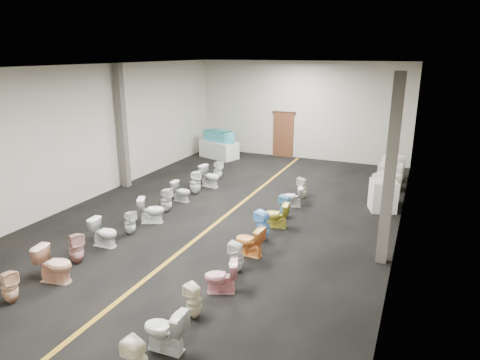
% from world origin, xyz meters
% --- Properties ---
extents(floor, '(16.00, 16.00, 0.00)m').
position_xyz_m(floor, '(0.00, 0.00, 0.00)').
color(floor, black).
rests_on(floor, ground).
extents(ceiling, '(16.00, 16.00, 0.00)m').
position_xyz_m(ceiling, '(0.00, 0.00, 4.50)').
color(ceiling, black).
rests_on(ceiling, ground).
extents(wall_back, '(10.00, 0.00, 10.00)m').
position_xyz_m(wall_back, '(0.00, 8.00, 2.25)').
color(wall_back, '#B9B59E').
rests_on(wall_back, ground).
extents(wall_left, '(0.00, 16.00, 16.00)m').
position_xyz_m(wall_left, '(-5.00, 0.00, 2.25)').
color(wall_left, '#B9B59E').
rests_on(wall_left, ground).
extents(wall_right, '(0.00, 16.00, 16.00)m').
position_xyz_m(wall_right, '(5.00, 0.00, 2.25)').
color(wall_right, '#B9B59E').
rests_on(wall_right, ground).
extents(aisle_stripe, '(0.12, 15.60, 0.01)m').
position_xyz_m(aisle_stripe, '(0.00, 0.00, 0.00)').
color(aisle_stripe, '#966815').
rests_on(aisle_stripe, floor).
extents(back_door, '(1.00, 0.10, 2.10)m').
position_xyz_m(back_door, '(-0.80, 7.94, 1.05)').
color(back_door, '#562D19').
rests_on(back_door, floor).
extents(door_frame, '(1.15, 0.08, 0.10)m').
position_xyz_m(door_frame, '(-0.80, 7.95, 2.12)').
color(door_frame, '#331C11').
rests_on(door_frame, back_door).
extents(column_left, '(0.25, 0.25, 4.50)m').
position_xyz_m(column_left, '(-4.75, 1.00, 2.25)').
color(column_left, '#59544C').
rests_on(column_left, floor).
extents(column_right, '(0.25, 0.25, 4.50)m').
position_xyz_m(column_right, '(4.75, -1.50, 2.25)').
color(column_right, '#59544C').
rests_on(column_right, floor).
extents(display_table, '(2.02, 1.47, 0.81)m').
position_xyz_m(display_table, '(-3.51, 6.44, 0.41)').
color(display_table, silver).
rests_on(display_table, floor).
extents(bathtub, '(1.80, 1.05, 0.55)m').
position_xyz_m(bathtub, '(-3.51, 6.44, 1.07)').
color(bathtub, '#41AABC').
rests_on(bathtub, display_table).
extents(appliance_crate_a, '(0.97, 0.97, 0.99)m').
position_xyz_m(appliance_crate_a, '(4.40, 2.14, 0.49)').
color(appliance_crate_a, silver).
rests_on(appliance_crate_a, floor).
extents(appliance_crate_b, '(0.92, 0.92, 0.97)m').
position_xyz_m(appliance_crate_b, '(4.40, 3.03, 0.48)').
color(appliance_crate_b, silver).
rests_on(appliance_crate_b, floor).
extents(appliance_crate_c, '(0.85, 0.85, 0.91)m').
position_xyz_m(appliance_crate_c, '(4.40, 4.65, 0.46)').
color(appliance_crate_c, beige).
rests_on(appliance_crate_c, floor).
extents(appliance_crate_d, '(0.87, 0.87, 0.96)m').
position_xyz_m(appliance_crate_d, '(4.40, 5.92, 0.48)').
color(appliance_crate_d, silver).
rests_on(appliance_crate_d, floor).
extents(toilet_left_1, '(0.39, 0.39, 0.71)m').
position_xyz_m(toilet_left_1, '(-1.96, -6.34, 0.36)').
color(toilet_left_1, '#E9B38D').
rests_on(toilet_left_1, floor).
extents(toilet_left_2, '(0.88, 0.60, 0.83)m').
position_xyz_m(toilet_left_2, '(-1.77, -5.35, 0.41)').
color(toilet_left_2, '#F1B28F').
rests_on(toilet_left_2, floor).
extents(toilet_left_3, '(0.47, 0.46, 0.78)m').
position_xyz_m(toilet_left_3, '(-1.97, -4.49, 0.39)').
color(toilet_left_3, '#D09590').
rests_on(toilet_left_3, floor).
extents(toilet_left_4, '(0.76, 0.46, 0.75)m').
position_xyz_m(toilet_left_4, '(-2.00, -3.48, 0.38)').
color(toilet_left_4, white).
rests_on(toilet_left_4, floor).
extents(toilet_left_5, '(0.33, 0.33, 0.68)m').
position_xyz_m(toilet_left_5, '(-1.85, -2.60, 0.34)').
color(toilet_left_5, silver).
rests_on(toilet_left_5, floor).
extents(toilet_left_6, '(0.88, 0.71, 0.78)m').
position_xyz_m(toilet_left_6, '(-1.79, -1.65, 0.39)').
color(toilet_left_6, white).
rests_on(toilet_left_6, floor).
extents(toilet_left_7, '(0.40, 0.39, 0.78)m').
position_xyz_m(toilet_left_7, '(-1.88, -0.71, 0.39)').
color(toilet_left_7, silver).
rests_on(toilet_left_7, floor).
extents(toilet_left_8, '(0.69, 0.42, 0.69)m').
position_xyz_m(toilet_left_8, '(-1.96, 0.35, 0.34)').
color(toilet_left_8, silver).
rests_on(toilet_left_8, floor).
extents(toilet_left_9, '(0.50, 0.49, 0.86)m').
position_xyz_m(toilet_left_9, '(-1.90, 1.20, 0.43)').
color(toilet_left_9, white).
rests_on(toilet_left_9, floor).
extents(toilet_left_10, '(0.86, 0.57, 0.81)m').
position_xyz_m(toilet_left_10, '(-1.81, 2.18, 0.41)').
color(toilet_left_10, silver).
rests_on(toilet_left_10, floor).
extents(toilet_left_11, '(0.45, 0.44, 0.75)m').
position_xyz_m(toilet_left_11, '(-1.96, 3.16, 0.37)').
color(toilet_left_11, white).
rests_on(toilet_left_11, floor).
extents(toilet_right_1, '(0.79, 0.47, 0.79)m').
position_xyz_m(toilet_right_1, '(1.71, -6.33, 0.39)').
color(toilet_right_1, silver).
rests_on(toilet_right_1, floor).
extents(toilet_right_2, '(0.40, 0.39, 0.69)m').
position_xyz_m(toilet_right_2, '(1.69, -5.30, 0.34)').
color(toilet_right_2, beige).
rests_on(toilet_right_2, floor).
extents(toilet_right_3, '(0.80, 0.63, 0.72)m').
position_xyz_m(toilet_right_3, '(1.79, -4.31, 0.36)').
color(toilet_right_3, pink).
rests_on(toilet_right_3, floor).
extents(toilet_right_4, '(0.35, 0.34, 0.73)m').
position_xyz_m(toilet_right_4, '(1.73, -3.35, 0.37)').
color(toilet_right_4, white).
rests_on(toilet_right_4, floor).
extents(toilet_right_5, '(0.78, 0.50, 0.76)m').
position_xyz_m(toilet_right_5, '(1.68, -2.47, 0.38)').
color(toilet_right_5, '#F59440').
rests_on(toilet_right_5, floor).
extents(toilet_right_6, '(0.47, 0.46, 0.82)m').
position_xyz_m(toilet_right_6, '(1.67, -1.48, 0.41)').
color(toilet_right_6, '#78B7F3').
rests_on(toilet_right_6, floor).
extents(toilet_right_7, '(0.77, 0.50, 0.74)m').
position_xyz_m(toilet_right_7, '(1.71, -0.51, 0.37)').
color(toilet_right_7, gold).
rests_on(toilet_right_7, floor).
extents(toilet_right_8, '(0.35, 0.35, 0.72)m').
position_xyz_m(toilet_right_8, '(1.73, 0.31, 0.36)').
color(toilet_right_8, '#69B4D9').
rests_on(toilet_right_8, floor).
extents(toilet_right_9, '(0.74, 0.56, 0.67)m').
position_xyz_m(toilet_right_9, '(1.66, 1.34, 0.34)').
color(toilet_right_9, silver).
rests_on(toilet_right_9, floor).
extents(toilet_right_10, '(0.37, 0.36, 0.73)m').
position_xyz_m(toilet_right_10, '(1.72, 2.29, 0.36)').
color(toilet_right_10, beige).
rests_on(toilet_right_10, floor).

